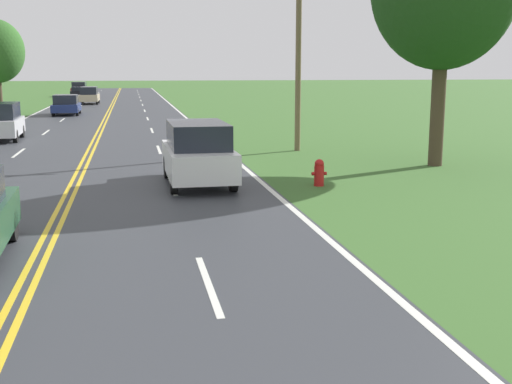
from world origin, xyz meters
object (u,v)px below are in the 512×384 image
object	(u,v)px
car_silver_van_mid_near	(0,121)
car_dark_blue_sedan_mid_far	(66,105)
car_white_suv_approaching	(198,152)
car_maroon_van_horizon	(80,89)
car_black_sedan_distant	(80,92)
car_champagne_suv_receding	(89,95)
fire_hydrant	(319,172)

from	to	relation	value
car_silver_van_mid_near	car_dark_blue_sedan_mid_far	size ratio (longest dim) A/B	0.95
car_white_suv_approaching	car_dark_blue_sedan_mid_far	bearing A→B (deg)	-168.62
car_maroon_van_horizon	car_black_sedan_distant	bearing A→B (deg)	-174.77
car_silver_van_mid_near	car_champagne_suv_receding	distance (m)	33.86
car_silver_van_mid_near	car_dark_blue_sedan_mid_far	bearing A→B (deg)	-6.65
car_white_suv_approaching	car_silver_van_mid_near	world-z (taller)	car_white_suv_approaching
car_silver_van_mid_near	car_white_suv_approaching	bearing A→B (deg)	-151.56
car_dark_blue_sedan_mid_far	car_maroon_van_horizon	size ratio (longest dim) A/B	0.99
car_white_suv_approaching	car_dark_blue_sedan_mid_far	xyz separation A→B (m)	(-6.75, 31.87, -0.21)
car_white_suv_approaching	car_maroon_van_horizon	size ratio (longest dim) A/B	1.04
fire_hydrant	car_maroon_van_horizon	size ratio (longest dim) A/B	0.19
car_silver_van_mid_near	car_dark_blue_sedan_mid_far	xyz separation A→B (m)	(1.48, 17.84, -0.17)
car_maroon_van_horizon	car_white_suv_approaching	bearing A→B (deg)	-171.95
fire_hydrant	car_white_suv_approaching	xyz separation A→B (m)	(-3.52, 0.91, 0.58)
fire_hydrant	car_maroon_van_horizon	distance (m)	69.13
car_dark_blue_sedan_mid_far	car_maroon_van_horizon	world-z (taller)	car_maroon_van_horizon
fire_hydrant	car_white_suv_approaching	distance (m)	3.69
car_silver_van_mid_near	car_black_sedan_distant	size ratio (longest dim) A/B	0.88
fire_hydrant	car_maroon_van_horizon	xyz separation A→B (m)	(-11.86, 68.10, 0.55)
fire_hydrant	car_black_sedan_distant	world-z (taller)	car_black_sedan_distant
fire_hydrant	car_silver_van_mid_near	xyz separation A→B (m)	(-11.75, 14.95, 0.53)
car_silver_van_mid_near	car_dark_blue_sedan_mid_far	distance (m)	17.90
car_silver_van_mid_near	car_maroon_van_horizon	distance (m)	53.15
car_white_suv_approaching	car_champagne_suv_receding	world-z (taller)	car_white_suv_approaching
car_black_sedan_distant	car_maroon_van_horizon	xyz separation A→B (m)	(-0.53, 7.17, 0.22)
fire_hydrant	car_champagne_suv_receding	xyz separation A→B (m)	(-9.50, 48.74, 0.49)
fire_hydrant	car_black_sedan_distant	bearing A→B (deg)	100.53
car_dark_blue_sedan_mid_far	car_black_sedan_distant	distance (m)	28.17
car_champagne_suv_receding	car_black_sedan_distant	world-z (taller)	car_champagne_suv_receding
fire_hydrant	car_black_sedan_distant	xyz separation A→B (m)	(-11.32, 60.93, 0.33)
car_silver_van_mid_near	car_champagne_suv_receding	size ratio (longest dim) A/B	0.87
fire_hydrant	car_maroon_van_horizon	bearing A→B (deg)	99.88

